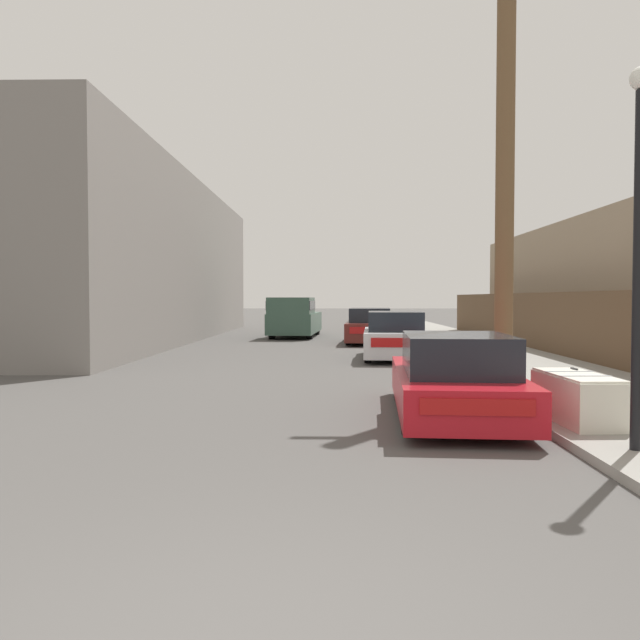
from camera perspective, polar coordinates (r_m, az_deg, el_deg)
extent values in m
cube|color=gray|center=(27.07, 11.64, -1.80)|extent=(4.20, 63.00, 0.12)
cube|color=silver|center=(9.44, 22.44, -6.67)|extent=(0.76, 1.73, 0.63)
cube|color=white|center=(9.39, 22.47, -4.66)|extent=(0.73, 1.66, 0.03)
cube|color=#333335|center=(9.94, 22.23, -4.14)|extent=(0.04, 0.20, 0.02)
cube|color=gray|center=(9.64, 21.81, -4.38)|extent=(0.70, 0.10, 0.01)
cube|color=gray|center=(9.16, 23.12, -4.72)|extent=(0.70, 0.10, 0.01)
cube|color=red|center=(9.96, 12.07, -6.14)|extent=(2.04, 4.58, 0.58)
cube|color=black|center=(9.50, 12.40, -3.03)|extent=(1.64, 2.24, 0.58)
cube|color=#B21414|center=(7.74, 14.17, -7.73)|extent=(1.36, 0.12, 0.20)
cylinder|color=black|center=(11.28, 7.36, -5.73)|extent=(0.24, 0.65, 0.64)
cylinder|color=black|center=(11.44, 14.97, -5.67)|extent=(0.24, 0.65, 0.64)
cylinder|color=black|center=(8.54, 8.16, -8.22)|extent=(0.24, 0.65, 0.64)
cylinder|color=black|center=(8.76, 18.16, -8.05)|extent=(0.24, 0.65, 0.64)
cube|color=silver|center=(19.01, 6.86, -2.01)|extent=(2.11, 4.21, 0.72)
cube|color=black|center=(18.81, 6.89, -0.09)|extent=(1.73, 2.39, 0.57)
cube|color=#B21414|center=(16.94, 7.11, -2.07)|extent=(1.43, 0.12, 0.25)
cylinder|color=black|center=(20.28, 4.47, -2.26)|extent=(0.24, 0.68, 0.66)
cylinder|color=black|center=(20.33, 8.99, -2.27)|extent=(0.24, 0.68, 0.66)
cylinder|color=black|center=(17.75, 4.42, -2.86)|extent=(0.24, 0.68, 0.66)
cylinder|color=black|center=(17.81, 9.58, -2.87)|extent=(0.24, 0.68, 0.66)
cube|color=#5B1E19|center=(25.63, 4.59, -0.97)|extent=(2.21, 4.76, 0.72)
cube|color=black|center=(25.42, 4.59, 0.45)|extent=(1.79, 2.71, 0.57)
cube|color=#B21414|center=(23.30, 4.49, -0.96)|extent=(1.45, 0.14, 0.25)
cylinder|color=black|center=(27.10, 2.93, -1.19)|extent=(0.25, 0.67, 0.66)
cylinder|color=black|center=(27.07, 6.35, -1.20)|extent=(0.25, 0.67, 0.66)
cylinder|color=black|center=(24.24, 2.62, -1.57)|extent=(0.25, 0.67, 0.66)
cylinder|color=black|center=(24.21, 6.45, -1.58)|extent=(0.25, 0.67, 0.66)
cube|color=#385647|center=(29.82, -2.24, -0.24)|extent=(2.39, 5.72, 0.93)
cube|color=#385647|center=(28.27, -2.63, 1.32)|extent=(2.07, 2.64, 0.74)
cube|color=black|center=(28.27, -2.63, 1.36)|extent=(2.10, 2.60, 0.40)
cylinder|color=black|center=(28.01, -0.96, -0.91)|extent=(0.32, 0.84, 0.82)
cylinder|color=black|center=(28.24, -4.39, -0.90)|extent=(0.32, 0.84, 0.82)
cylinder|color=black|center=(31.47, -0.30, -0.60)|extent=(0.32, 0.84, 0.82)
cylinder|color=black|center=(31.67, -3.37, -0.58)|extent=(0.32, 0.84, 0.82)
cylinder|color=brown|center=(12.88, 16.57, 14.14)|extent=(0.36, 0.36, 8.88)
cylinder|color=black|center=(7.85, 27.09, 3.95)|extent=(0.12, 0.12, 4.02)
cube|color=brown|center=(20.40, 20.88, -0.27)|extent=(0.08, 30.24, 1.91)
cube|color=gray|center=(29.02, -17.55, 5.15)|extent=(7.00, 25.67, 6.95)
cube|color=gray|center=(27.10, 25.69, 2.81)|extent=(6.00, 16.25, 4.63)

